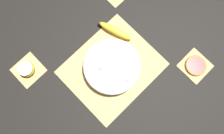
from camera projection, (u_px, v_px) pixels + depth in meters
name	position (u px, v px, depth m)	size (l,w,h in m)	color
ground_plane	(112.00, 68.00, 1.07)	(6.00, 6.00, 0.00)	black
bamboo_mat_center	(112.00, 68.00, 1.06)	(0.43, 0.37, 0.01)	tan
coaster_mat_near_right	(28.00, 70.00, 1.06)	(0.13, 0.13, 0.01)	tan
coaster_mat_far_left	(195.00, 66.00, 1.06)	(0.13, 0.13, 0.01)	tan
fruit_salad_bowl	(112.00, 67.00, 1.03)	(0.27, 0.27, 0.06)	silver
whole_banana	(115.00, 31.00, 1.08)	(0.09, 0.18, 0.04)	yellow
apple_half	(26.00, 69.00, 1.04)	(0.08, 0.08, 0.04)	gold
grapefruit_slice	(196.00, 65.00, 1.06)	(0.10, 0.10, 0.01)	#B2231E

